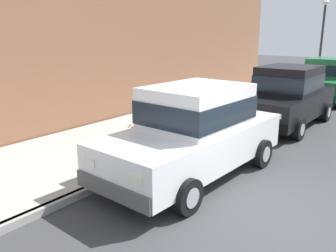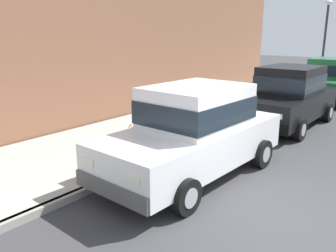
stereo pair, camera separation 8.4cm
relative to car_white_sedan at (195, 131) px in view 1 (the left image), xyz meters
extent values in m
plane|color=#38383A|center=(2.13, -0.63, -0.98)|extent=(80.00, 80.00, 0.00)
cube|color=gray|center=(-1.07, -0.63, -0.91)|extent=(0.16, 64.00, 0.14)
cube|color=#A8A59E|center=(-2.87, -0.63, -0.91)|extent=(3.60, 64.00, 0.14)
cube|color=white|center=(0.00, -0.04, -0.28)|extent=(1.97, 4.57, 0.76)
cube|color=white|center=(0.00, 0.06, 0.52)|extent=(1.66, 2.16, 0.84)
cube|color=#19232D|center=(0.00, 0.06, 0.45)|extent=(1.70, 2.20, 0.46)
cube|color=#505050|center=(-0.09, -2.24, -0.52)|extent=(1.77, 0.27, 0.28)
cube|color=#505050|center=(0.08, 2.16, -0.52)|extent=(1.77, 0.27, 0.28)
cylinder|color=black|center=(0.84, -1.47, -0.66)|extent=(0.24, 0.65, 0.64)
cylinder|color=#9E9EA3|center=(0.84, -1.47, -0.66)|extent=(0.25, 0.36, 0.35)
cylinder|color=black|center=(-0.96, -1.40, -0.66)|extent=(0.24, 0.65, 0.64)
cylinder|color=#9E9EA3|center=(-0.96, -1.40, -0.66)|extent=(0.25, 0.36, 0.35)
cylinder|color=black|center=(0.95, 1.32, -0.66)|extent=(0.24, 0.65, 0.64)
cylinder|color=#9E9EA3|center=(0.95, 1.32, -0.66)|extent=(0.25, 0.36, 0.35)
cylinder|color=black|center=(-0.85, 1.39, -0.66)|extent=(0.24, 0.65, 0.64)
cylinder|color=#9E9EA3|center=(-0.85, 1.39, -0.66)|extent=(0.25, 0.36, 0.35)
cube|color=#EAEACC|center=(0.47, -2.29, -0.17)|extent=(0.28, 0.09, 0.14)
cube|color=#EAEACC|center=(-0.65, -2.24, -0.17)|extent=(0.28, 0.09, 0.14)
cube|color=black|center=(0.05, 5.29, -0.28)|extent=(1.84, 4.51, 0.76)
cube|color=black|center=(0.05, 5.39, 0.52)|extent=(1.60, 2.11, 0.84)
cube|color=#19232D|center=(0.05, 5.39, 0.45)|extent=(1.64, 2.15, 0.46)
cube|color=black|center=(0.03, 3.09, -0.52)|extent=(1.77, 0.21, 0.28)
cube|color=black|center=(0.07, 7.49, -0.52)|extent=(1.77, 0.21, 0.28)
cylinder|color=black|center=(0.94, 3.88, -0.66)|extent=(0.23, 0.64, 0.64)
cylinder|color=#9E9EA3|center=(0.94, 3.88, -0.66)|extent=(0.24, 0.35, 0.35)
cylinder|color=black|center=(-0.86, 3.90, -0.66)|extent=(0.23, 0.64, 0.64)
cylinder|color=#9E9EA3|center=(-0.86, 3.90, -0.66)|extent=(0.24, 0.35, 0.35)
cylinder|color=black|center=(0.96, 6.67, -0.66)|extent=(0.23, 0.64, 0.64)
cylinder|color=#9E9EA3|center=(0.96, 6.67, -0.66)|extent=(0.24, 0.35, 0.35)
cylinder|color=black|center=(-0.84, 6.69, -0.66)|extent=(0.23, 0.64, 0.64)
cylinder|color=#9E9EA3|center=(-0.84, 6.69, -0.66)|extent=(0.24, 0.35, 0.35)
cube|color=#EAEACC|center=(0.59, 3.05, -0.17)|extent=(0.28, 0.08, 0.14)
cube|color=#EAEACC|center=(-0.52, 3.06, -0.17)|extent=(0.28, 0.08, 0.14)
cube|color=#23663D|center=(-0.03, 10.28, -0.28)|extent=(1.80, 3.74, 0.76)
cube|color=#23663D|center=(-0.04, 10.53, 0.50)|extent=(1.55, 1.93, 0.80)
cube|color=#19232D|center=(-0.04, 10.53, 0.44)|extent=(1.59, 1.97, 0.44)
cube|color=black|center=(0.01, 8.48, -0.52)|extent=(1.69, 0.24, 0.28)
cube|color=black|center=(-0.07, 12.08, -0.52)|extent=(1.69, 0.24, 0.28)
cylinder|color=black|center=(-0.86, 9.12, -0.66)|extent=(0.23, 0.64, 0.64)
cylinder|color=#9E9EA3|center=(-0.86, 9.12, -0.66)|extent=(0.25, 0.36, 0.35)
cylinder|color=black|center=(-0.91, 11.41, -0.66)|extent=(0.23, 0.64, 0.64)
cylinder|color=#9E9EA3|center=(-0.91, 11.41, -0.66)|extent=(0.25, 0.36, 0.35)
cube|color=#EAEACC|center=(0.54, 8.47, -0.17)|extent=(0.28, 0.09, 0.14)
cube|color=#EAEACC|center=(-0.52, 8.44, -0.17)|extent=(0.28, 0.09, 0.14)
ellipsoid|color=tan|center=(-2.43, 0.91, -0.56)|extent=(0.48, 0.38, 0.20)
cylinder|color=tan|center=(-2.34, 1.03, -0.75)|extent=(0.05, 0.05, 0.18)
cylinder|color=tan|center=(-2.28, 0.92, -0.75)|extent=(0.05, 0.05, 0.18)
cylinder|color=tan|center=(-2.58, 0.90, -0.75)|extent=(0.05, 0.05, 0.18)
cylinder|color=tan|center=(-2.52, 0.79, -0.75)|extent=(0.05, 0.05, 0.18)
sphere|color=tan|center=(-2.17, 1.05, -0.47)|extent=(0.17, 0.17, 0.17)
ellipsoid|color=brown|center=(-2.09, 1.09, -0.49)|extent=(0.13, 0.11, 0.06)
cone|color=tan|center=(-2.20, 1.09, -0.39)|extent=(0.06, 0.06, 0.07)
cone|color=tan|center=(-2.16, 1.00, -0.39)|extent=(0.06, 0.06, 0.07)
cylinder|color=tan|center=(-2.66, 0.79, -0.50)|extent=(0.12, 0.09, 0.13)
cylinder|color=#2D2D33|center=(-1.42, 14.26, 1.26)|extent=(0.12, 0.12, 4.20)
ellipsoid|color=silver|center=(-1.42, 14.26, 3.48)|extent=(0.36, 0.36, 0.20)
cube|color=#8C5B42|center=(-4.97, 3.71, 1.36)|extent=(0.50, 20.00, 4.69)
camera|label=1|loc=(3.85, -5.86, 1.98)|focal=37.29mm
camera|label=2|loc=(3.91, -5.80, 1.98)|focal=37.29mm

